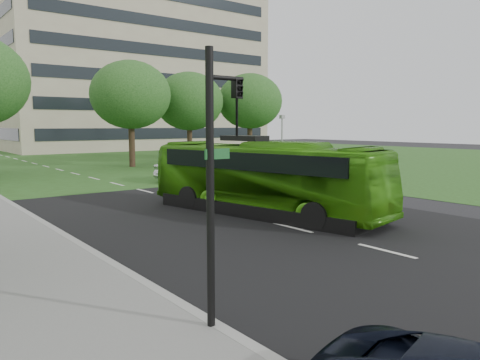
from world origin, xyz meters
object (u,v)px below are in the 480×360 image
at_px(tree_park_d, 189,101).
at_px(tree_park_e, 250,101).
at_px(camera_pole, 282,134).
at_px(tree_park_c, 131,95).
at_px(sedan, 190,168).
at_px(bus, 264,178).
at_px(office_building, 135,71).
at_px(traffic_light, 218,169).

relative_size(tree_park_d, tree_park_e, 0.97).
height_order(tree_park_d, camera_pole, tree_park_d).
distance_m(tree_park_c, sedan, 13.28).
bearing_deg(bus, tree_park_e, 40.71).
bearing_deg(office_building, tree_park_d, -105.98).
height_order(tree_park_c, sedan, tree_park_c).
height_order(tree_park_e, traffic_light, tree_park_e).
relative_size(traffic_light, camera_pole, 1.10).
distance_m(office_building, camera_pole, 43.44).
bearing_deg(camera_pole, sedan, -153.25).
bearing_deg(traffic_light, tree_park_c, 60.58).
bearing_deg(tree_park_e, traffic_light, -129.47).
relative_size(sedan, camera_pole, 1.08).
relative_size(office_building, sedan, 8.08).
distance_m(tree_park_c, camera_pole, 13.79).
relative_size(tree_park_c, bus, 0.85).
height_order(office_building, sedan, office_building).
distance_m(tree_park_e, sedan, 20.53).
bearing_deg(tree_park_c, sedan, -96.26).
relative_size(bus, camera_pole, 2.39).
height_order(tree_park_d, traffic_light, tree_park_d).
height_order(bus, camera_pole, camera_pole).
bearing_deg(tree_park_e, office_building, 86.69).
relative_size(tree_park_d, sedan, 1.80).
bearing_deg(camera_pole, tree_park_e, 78.65).
bearing_deg(sedan, tree_park_d, -46.38).
xyz_separation_m(bus, camera_pole, (15.00, 15.22, 1.44)).
bearing_deg(tree_park_d, sedan, -121.49).
height_order(tree_park_c, camera_pole, tree_park_c).
xyz_separation_m(office_building, bus, (-20.96, -57.18, -10.97)).
xyz_separation_m(sedan, traffic_light, (-11.83, -20.38, 2.15)).
relative_size(tree_park_e, traffic_light, 1.83).
relative_size(sedan, traffic_light, 0.98).
bearing_deg(bus, tree_park_d, 53.28).
bearing_deg(office_building, sedan, -110.90).
bearing_deg(office_building, camera_pole, -98.08).
bearing_deg(tree_park_d, tree_park_c, -170.06).
height_order(office_building, bus, office_building).
relative_size(tree_park_c, traffic_light, 1.86).
height_order(office_building, traffic_light, office_building).
bearing_deg(bus, office_building, 58.18).
bearing_deg(office_building, tree_park_c, -115.68).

